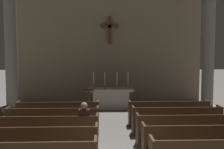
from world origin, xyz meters
name	(u,v)px	position (x,y,z in m)	size (l,w,h in m)	color
pew_left_row_2	(37,144)	(-2.08, 1.11, 0.48)	(3.03, 0.50, 0.95)	#422B19
pew_left_row_3	(46,131)	(-2.08, 2.25, 0.48)	(3.03, 0.50, 0.95)	#422B19
pew_left_row_4	(53,121)	(-2.08, 3.40, 0.48)	(3.03, 0.50, 0.95)	#422B19
pew_left_row_5	(58,114)	(-2.08, 4.54, 0.48)	(3.03, 0.50, 0.95)	#422B19
pew_right_row_2	(201,141)	(2.08, 1.11, 0.48)	(3.03, 0.50, 0.95)	#422B19
pew_right_row_3	(187,129)	(2.08, 2.25, 0.48)	(3.03, 0.50, 0.95)	#422B19
pew_right_row_4	(177,120)	(2.08, 3.40, 0.48)	(3.03, 0.50, 0.95)	#422B19
pew_right_row_5	(168,113)	(2.08, 4.54, 0.48)	(3.03, 0.50, 0.95)	#422B19
column_left_second	(11,43)	(-4.67, 7.37, 3.23)	(0.85, 0.85, 6.64)	gray
column_right_second	(208,43)	(4.67, 7.37, 3.23)	(0.85, 0.85, 6.64)	gray
altar	(111,98)	(0.00, 7.77, 0.53)	(2.20, 0.90, 1.01)	#BCB7AD
candlestick_outer_left	(94,83)	(-0.85, 7.77, 1.27)	(0.16, 0.16, 0.79)	#B79338
candlestick_inner_left	(105,83)	(-0.30, 7.77, 1.27)	(0.16, 0.16, 0.79)	#B79338
candlestick_inner_right	(117,83)	(0.30, 7.77, 1.27)	(0.16, 0.16, 0.79)	#B79338
candlestick_outer_right	(128,83)	(0.85, 7.77, 1.27)	(0.16, 0.16, 0.79)	#B79338
apse_with_cross	(110,37)	(0.00, 9.83, 3.63)	(10.25, 0.43, 7.26)	gray
lectern	(89,102)	(-1.03, 6.57, 0.55)	(0.44, 0.36, 1.15)	#422B19
lone_worshipper	(84,123)	(-0.97, 2.29, 0.69)	(0.32, 0.43, 1.32)	#26262B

